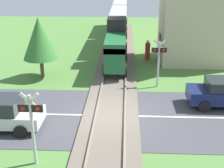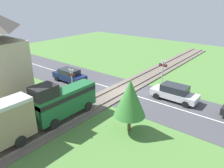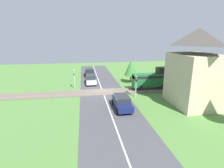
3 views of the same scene
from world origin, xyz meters
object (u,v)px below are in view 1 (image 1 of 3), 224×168
train (119,24)px  pedestrian_by_station (148,51)px  crossing_signal_east_approach (159,57)px  station_building (202,5)px  crossing_signal_west_approach (31,119)px

train → pedestrian_by_station: 5.54m
crossing_signal_east_approach → station_building: bearing=58.0°
crossing_signal_east_approach → train: bearing=104.1°
train → station_building: size_ratio=2.33×
crossing_signal_west_approach → crossing_signal_east_approach: bearing=56.7°
pedestrian_by_station → crossing_signal_east_approach: bearing=-87.3°
crossing_signal_east_approach → pedestrian_by_station: (-0.27, 5.76, -1.20)m
train → crossing_signal_west_approach: 18.92m
crossing_signal_east_approach → crossing_signal_west_approach: bearing=-123.3°
crossing_signal_west_approach → pedestrian_by_station: bearing=69.9°
crossing_signal_west_approach → station_building: 16.58m
train → station_building: (6.21, -4.93, 2.34)m
crossing_signal_west_approach → station_building: (8.88, 13.80, 2.32)m
station_building → pedestrian_by_station: (-3.81, 0.08, -3.52)m
crossing_signal_west_approach → crossing_signal_east_approach: same height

